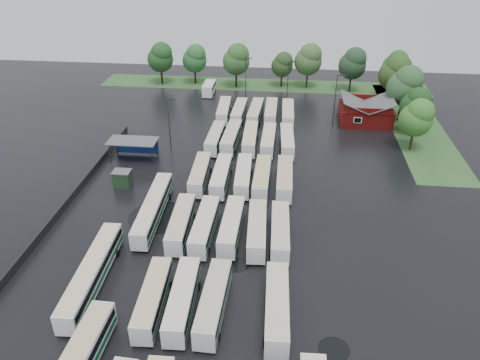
# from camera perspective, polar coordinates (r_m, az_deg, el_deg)

# --- Properties ---
(ground) EXTENTS (160.00, 160.00, 0.00)m
(ground) POSITION_cam_1_polar(r_m,az_deg,el_deg) (60.39, -3.14, -7.55)
(ground) COLOR black
(ground) RESTS_ON ground
(brick_building) EXTENTS (10.07, 8.60, 5.39)m
(brick_building) POSITION_cam_1_polar(r_m,az_deg,el_deg) (97.89, 15.05, 7.81)
(brick_building) COLOR maroon
(brick_building) RESTS_ON ground
(wash_shed) EXTENTS (8.20, 4.20, 3.58)m
(wash_shed) POSITION_cam_1_polar(r_m,az_deg,el_deg) (81.27, -12.84, 4.47)
(wash_shed) COLOR #2D2D30
(wash_shed) RESTS_ON ground
(utility_hut) EXTENTS (2.70, 2.20, 2.62)m
(utility_hut) POSITION_cam_1_polar(r_m,az_deg,el_deg) (73.80, -14.14, 0.18)
(utility_hut) COLOR #19311B
(utility_hut) RESTS_ON ground
(grass_strip_north) EXTENTS (80.00, 10.00, 0.01)m
(grass_strip_north) POSITION_cam_1_polar(r_m,az_deg,el_deg) (118.23, 2.81, 11.51)
(grass_strip_north) COLOR #2F5725
(grass_strip_north) RESTS_ON ground
(grass_strip_east) EXTENTS (10.00, 50.00, 0.01)m
(grass_strip_east) POSITION_cam_1_polar(r_m,az_deg,el_deg) (100.65, 20.56, 6.37)
(grass_strip_east) COLOR #2F5725
(grass_strip_east) RESTS_ON ground
(west_fence) EXTENTS (0.10, 50.00, 1.20)m
(west_fence) POSITION_cam_1_polar(r_m,az_deg,el_deg) (72.77, -19.68, -1.84)
(west_fence) COLOR #2D2D30
(west_fence) RESTS_ON ground
(bus_r1c0) EXTENTS (2.76, 10.66, 2.94)m
(bus_r1c0) POSITION_cam_1_polar(r_m,az_deg,el_deg) (51.04, -10.58, -13.97)
(bus_r1c0) COLOR white
(bus_r1c0) RESTS_ON ground
(bus_r1c1) EXTENTS (2.72, 10.93, 3.02)m
(bus_r1c1) POSITION_cam_1_polar(r_m,az_deg,el_deg) (50.38, -7.02, -14.25)
(bus_r1c1) COLOR white
(bus_r1c1) RESTS_ON ground
(bus_r1c2) EXTENTS (2.54, 10.89, 3.02)m
(bus_r1c2) POSITION_cam_1_polar(r_m,az_deg,el_deg) (49.87, -3.24, -14.59)
(bus_r1c2) COLOR white
(bus_r1c2) RESTS_ON ground
(bus_r1c4) EXTENTS (2.76, 11.22, 3.10)m
(bus_r1c4) POSITION_cam_1_polar(r_m,az_deg,el_deg) (49.32, 4.52, -15.18)
(bus_r1c4) COLOR white
(bus_r1c4) RESTS_ON ground
(bus_r2c0) EXTENTS (2.74, 10.93, 3.02)m
(bus_r2c0) POSITION_cam_1_polar(r_m,az_deg,el_deg) (61.27, -7.20, -5.24)
(bus_r2c0) COLOR white
(bus_r2c0) RESTS_ON ground
(bus_r2c1) EXTENTS (2.43, 10.96, 3.04)m
(bus_r2c1) POSITION_cam_1_polar(r_m,az_deg,el_deg) (60.43, -4.32, -5.60)
(bus_r2c1) COLOR white
(bus_r2c1) RESTS_ON ground
(bus_r2c2) EXTENTS (2.44, 10.89, 3.02)m
(bus_r2c2) POSITION_cam_1_polar(r_m,az_deg,el_deg) (60.32, -1.03, -5.59)
(bus_r2c2) COLOR white
(bus_r2c2) RESTS_ON ground
(bus_r2c3) EXTENTS (2.80, 10.88, 3.00)m
(bus_r2c3) POSITION_cam_1_polar(r_m,az_deg,el_deg) (59.68, 2.08, -6.06)
(bus_r2c3) COLOR white
(bus_r2c3) RESTS_ON ground
(bus_r2c4) EXTENTS (2.61, 10.74, 2.97)m
(bus_r2c4) POSITION_cam_1_polar(r_m,az_deg,el_deg) (59.57, 4.91, -6.26)
(bus_r2c4) COLOR white
(bus_r2c4) RESTS_ON ground
(bus_r3c0) EXTENTS (2.66, 10.76, 2.98)m
(bus_r3c0) POSITION_cam_1_polar(r_m,az_deg,el_deg) (72.45, -4.89, 0.74)
(bus_r3c0) COLOR white
(bus_r3c0) RESTS_ON ground
(bus_r3c1) EXTENTS (2.36, 10.68, 2.97)m
(bus_r3c1) POSITION_cam_1_polar(r_m,az_deg,el_deg) (71.72, -2.30, 0.51)
(bus_r3c1) COLOR white
(bus_r3c1) RESTS_ON ground
(bus_r3c2) EXTENTS (2.65, 10.66, 2.94)m
(bus_r3c2) POSITION_cam_1_polar(r_m,az_deg,el_deg) (71.75, 0.41, 0.54)
(bus_r3c2) COLOR white
(bus_r3c2) RESTS_ON ground
(bus_r3c3) EXTENTS (2.39, 10.90, 3.03)m
(bus_r3c3) POSITION_cam_1_polar(r_m,az_deg,el_deg) (71.15, 2.70, 0.28)
(bus_r3c3) COLOR white
(bus_r3c3) RESTS_ON ground
(bus_r3c4) EXTENTS (2.40, 10.94, 3.04)m
(bus_r3c4) POSITION_cam_1_polar(r_m,az_deg,el_deg) (71.21, 5.45, 0.20)
(bus_r3c4) COLOR white
(bus_r3c4) RESTS_ON ground
(bus_r4c0) EXTENTS (2.41, 10.63, 2.95)m
(bus_r4c0) POSITION_cam_1_polar(r_m,az_deg,el_deg) (84.38, -3.02, 5.13)
(bus_r4c0) COLOR white
(bus_r4c0) RESTS_ON ground
(bus_r4c1) EXTENTS (2.72, 11.11, 3.07)m
(bus_r4c1) POSITION_cam_1_polar(r_m,az_deg,el_deg) (84.34, -1.07, 5.20)
(bus_r4c1) COLOR white
(bus_r4c1) RESTS_ON ground
(bus_r4c2) EXTENTS (2.59, 10.94, 3.03)m
(bus_r4c2) POSITION_cam_1_polar(r_m,az_deg,el_deg) (83.95, 1.24, 5.06)
(bus_r4c2) COLOR white
(bus_r4c2) RESTS_ON ground
(bus_r4c3) EXTENTS (2.34, 10.58, 2.94)m
(bus_r4c3) POSITION_cam_1_polar(r_m,az_deg,el_deg) (83.61, 3.48, 4.87)
(bus_r4c3) COLOR white
(bus_r4c3) RESTS_ON ground
(bus_r4c4) EXTENTS (2.78, 10.77, 2.97)m
(bus_r4c4) POSITION_cam_1_polar(r_m,az_deg,el_deg) (83.55, 5.74, 4.77)
(bus_r4c4) COLOR white
(bus_r4c4) RESTS_ON ground
(bus_r5c0) EXTENTS (2.81, 10.86, 3.00)m
(bus_r5c0) POSITION_cam_1_polar(r_m,az_deg,el_deg) (96.83, -1.98, 8.44)
(bus_r5c0) COLOR white
(bus_r5c0) RESTS_ON ground
(bus_r5c1) EXTENTS (2.48, 10.57, 2.93)m
(bus_r5c1) POSITION_cam_1_polar(r_m,az_deg,el_deg) (96.28, -0.10, 8.31)
(bus_r5c1) COLOR white
(bus_r5c1) RESTS_ON ground
(bus_r5c2) EXTENTS (2.77, 10.94, 3.02)m
(bus_r5c2) POSITION_cam_1_polar(r_m,az_deg,el_deg) (95.96, 1.90, 8.26)
(bus_r5c2) COLOR white
(bus_r5c2) RESTS_ON ground
(bus_r5c3) EXTENTS (2.37, 10.86, 3.02)m
(bus_r5c3) POSITION_cam_1_polar(r_m,az_deg,el_deg) (96.17, 3.80, 8.25)
(bus_r5c3) COLOR white
(bus_r5c3) RESTS_ON ground
(bus_r5c4) EXTENTS (2.53, 10.94, 3.03)m
(bus_r5c4) POSITION_cam_1_polar(r_m,az_deg,el_deg) (95.70, 5.84, 8.06)
(bus_r5c4) COLOR white
(bus_r5c4) RESTS_ON ground
(artic_bus_west_b) EXTENTS (2.82, 15.90, 2.94)m
(artic_bus_west_b) POSITION_cam_1_polar(r_m,az_deg,el_deg) (64.90, -10.55, -3.40)
(artic_bus_west_b) COLOR white
(artic_bus_west_b) RESTS_ON ground
(artic_bus_west_c) EXTENTS (2.87, 16.07, 2.97)m
(artic_bus_west_c) POSITION_cam_1_polar(r_m,az_deg,el_deg) (55.62, -17.59, -10.74)
(artic_bus_west_c) COLOR white
(artic_bus_west_c) RESTS_ON ground
(minibus) EXTENTS (2.41, 6.30, 2.75)m
(minibus) POSITION_cam_1_polar(r_m,az_deg,el_deg) (110.99, -3.79, 11.10)
(minibus) COLOR white
(minibus) RESTS_ON ground
(tree_north_0) EXTENTS (6.25, 6.25, 10.35)m
(tree_north_0) POSITION_cam_1_polar(r_m,az_deg,el_deg) (118.64, -9.64, 14.56)
(tree_north_0) COLOR black
(tree_north_0) RESTS_ON ground
(tree_north_1) EXTENTS (5.90, 5.90, 9.77)m
(tree_north_1) POSITION_cam_1_polar(r_m,az_deg,el_deg) (117.98, -5.51, 14.56)
(tree_north_1) COLOR black
(tree_north_1) RESTS_ON ground
(tree_north_2) EXTENTS (6.45, 6.45, 10.68)m
(tree_north_2) POSITION_cam_1_polar(r_m,az_deg,el_deg) (114.44, -0.39, 14.52)
(tree_north_2) COLOR black
(tree_north_2) RESTS_ON ground
(tree_north_3) EXTENTS (5.15, 5.15, 8.53)m
(tree_north_3) POSITION_cam_1_polar(r_m,az_deg,el_deg) (115.70, 5.22, 13.86)
(tree_north_3) COLOR black
(tree_north_3) RESTS_ON ground
(tree_north_4) EXTENTS (6.49, 6.49, 10.75)m
(tree_north_4) POSITION_cam_1_polar(r_m,az_deg,el_deg) (115.29, 8.40, 14.36)
(tree_north_4) COLOR #2E2419
(tree_north_4) RESTS_ON ground
(tree_north_5) EXTENTS (6.34, 6.34, 10.50)m
(tree_north_5) POSITION_cam_1_polar(r_m,az_deg,el_deg) (114.41, 13.64, 13.66)
(tree_north_5) COLOR black
(tree_north_5) RESTS_ON ground
(tree_north_6) EXTENTS (5.83, 5.83, 9.65)m
(tree_north_6) POSITION_cam_1_polar(r_m,az_deg,el_deg) (118.00, 18.49, 13.18)
(tree_north_6) COLOR black
(tree_north_6) RESTS_ON ground
(tree_east_0) EXTENTS (5.81, 5.81, 9.62)m
(tree_east_0) POSITION_cam_1_polar(r_m,az_deg,el_deg) (86.68, 20.79, 7.16)
(tree_east_0) COLOR #33261A
(tree_east_0) RESTS_ON ground
(tree_east_1) EXTENTS (5.65, 5.65, 9.35)m
(tree_east_1) POSITION_cam_1_polar(r_m,az_deg,el_deg) (93.45, 20.72, 8.61)
(tree_east_1) COLOR black
(tree_east_1) RESTS_ON ground
(tree_east_2) EXTENTS (6.91, 6.91, 11.45)m
(tree_east_2) POSITION_cam_1_polar(r_m,az_deg,el_deg) (99.33, 19.55, 10.82)
(tree_east_2) COLOR black
(tree_east_2) RESTS_ON ground
(tree_east_3) EXTENTS (6.79, 6.79, 11.24)m
(tree_east_3) POSITION_cam_1_polar(r_m,az_deg,el_deg) (107.94, 18.46, 12.33)
(tree_east_3) COLOR black
(tree_east_3) RESTS_ON ground
(tree_east_4) EXTENTS (5.13, 5.10, 8.45)m
(tree_east_4) POSITION_cam_1_polar(r_m,az_deg,el_deg) (113.14, 18.01, 12.19)
(tree_east_4) COLOR #32231A
(tree_east_4) RESTS_ON ground
(lamp_post_ne) EXTENTS (1.61, 0.31, 10.45)m
(lamp_post_ne) POSITION_cam_1_polar(r_m,az_deg,el_deg) (93.12, 11.62, 9.88)
(lamp_post_ne) COLOR #2D2D30
(lamp_post_ne) RESTS_ON ground
(lamp_post_nw) EXTENTS (1.49, 0.29, 9.68)m
(lamp_post_nw) POSITION_cam_1_polar(r_m,az_deg,el_deg) (82.19, -8.58, 7.18)
(lamp_post_nw) COLOR #2D2D30
(lamp_post_nw) RESTS_ON ground
(lamp_post_back_w) EXTENTS (1.44, 0.28, 9.35)m
(lamp_post_back_w) POSITION_cam_1_polar(r_m,az_deg,el_deg) (107.25, 0.78, 12.69)
(lamp_post_back_w) COLOR #2D2D30
(lamp_post_back_w) RESTS_ON ground
(lamp_post_back_e) EXTENTS (1.40, 0.27, 9.10)m
(lamp_post_back_e) POSITION_cam_1_polar(r_m,az_deg,el_deg) (105.80, 5.92, 12.23)
(lamp_post_back_e) COLOR #2D2D30
(lamp_post_back_e) RESTS_ON ground
(puddle_2) EXTENTS (8.30, 8.30, 0.01)m
(puddle_2) POSITION_cam_1_polar(r_m,az_deg,el_deg) (65.95, -9.95, -4.45)
(puddle_2) COLOR black
(puddle_2) RESTS_ON ground
(puddle_3) EXTENTS (2.87, 2.87, 0.01)m
(puddle_3) POSITION_cam_1_polar(r_m,az_deg,el_deg) (56.75, -0.37, -10.30)
(puddle_3) COLOR black
(puddle_3) RESTS_ON ground
(puddle_4) EXTENTS (3.12, 3.12, 0.01)m
(puddle_4) POSITION_cam_1_polar(r_m,az_deg,el_deg) (48.64, 11.39, -19.57)
(puddle_4) COLOR black
(puddle_4) RESTS_ON ground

